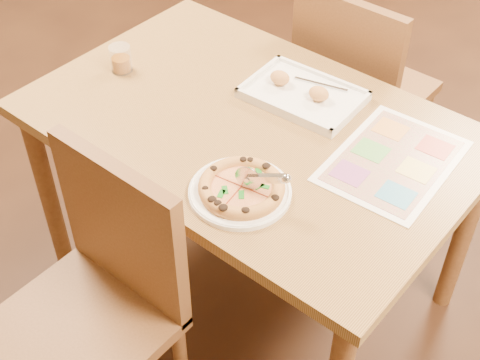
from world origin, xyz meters
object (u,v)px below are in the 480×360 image
Objects in this scene: plate at (240,192)px; appetizer_tray at (302,94)px; dining_table at (249,143)px; chair_far at (355,76)px; pizza_cutter at (261,178)px; pizza at (242,187)px; chair_near at (101,279)px; glass_tumbler at (121,60)px; menu at (393,161)px.

plate is 0.46m from appetizer_tray.
chair_far reaches higher than dining_table.
pizza_cutter reaches higher than appetizer_tray.
dining_table is 0.33m from pizza.
chair_far is at bearing 101.59° from plate.
chair_near is 0.75m from glass_tumbler.
chair_near is at bearing -90.00° from dining_table.
pizza is at bearing -73.79° from appetizer_tray.
chair_near is 1.00× the size of chair_far.
plate reaches higher than dining_table.
plate is at bearing -122.92° from menu.
chair_near is 3.45× the size of pizza_cutter.
chair_far is at bearing 53.79° from glass_tumbler.
plate is 1.19× the size of pizza.
dining_table is at bearing 90.00° from chair_near.
chair_far reaches higher than menu.
chair_near is at bearing -48.47° from glass_tumbler.
appetizer_tray is at bearing 24.78° from glass_tumbler.
pizza_cutter is at bearing -14.30° from glass_tumbler.
plate is at bearing -16.66° from glass_tumbler.
pizza_cutter is 0.40m from menu.
appetizer_tray is 0.59m from glass_tumbler.
chair_near is 1.32× the size of appetizer_tray.
chair_far is (-0.00, 0.60, -0.07)m from dining_table.
dining_table is 9.54× the size of pizza_cutter.
glass_tumbler reaches higher than menu.
pizza_cutter is at bearing 15.39° from pizza.
chair_near is 0.42m from plate.
glass_tumbler is (-0.48, 0.54, 0.19)m from chair_near.
chair_far is 1.14× the size of menu.
pizza_cutter is 0.33× the size of menu.
appetizer_tray reaches higher than pizza.
pizza is (0.00, 0.00, 0.02)m from plate.
pizza_cutter reaches higher than glass_tumbler.
dining_table is 3.65× the size of appetizer_tray.
glass_tumbler is (-0.71, 0.18, -0.04)m from pizza_cutter.
menu is at bearing 57.48° from pizza.
chair_near is 1.76× the size of plate.
chair_far is (-0.00, 1.20, 0.00)m from chair_near.
plate is (0.18, -0.86, 0.16)m from chair_far.
pizza is 2.61× the size of glass_tumbler.
dining_table is 2.77× the size of chair_far.
plate is 0.44m from menu.
dining_table is at bearing 90.00° from chair_far.
chair_near reaches higher than pizza.
pizza_cutter is at bearing -45.98° from dining_table.
pizza_cutter is (0.23, 0.36, 0.23)m from chair_near.
chair_far is 2.10× the size of pizza.
appetizer_tray is (-0.18, 0.43, -0.06)m from pizza_cutter.
dining_table is 0.44m from menu.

